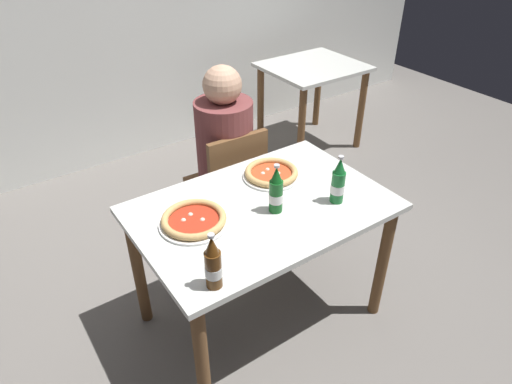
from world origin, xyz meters
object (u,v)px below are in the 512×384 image
at_px(dining_table_main, 262,225).
at_px(pizza_marinara_far, 194,220).
at_px(beer_bottle_right, 338,183).
at_px(pizza_margherita_near, 271,173).
at_px(beer_bottle_left, 213,265).
at_px(chair_behind_table, 230,183).
at_px(dining_table_background, 312,83).
at_px(beer_bottle_center, 276,192).
at_px(diner_seated, 226,166).

bearing_deg(dining_table_main, pizza_marinara_far, 170.09).
height_order(dining_table_main, beer_bottle_right, beer_bottle_right).
bearing_deg(pizza_margherita_near, beer_bottle_right, -70.32).
bearing_deg(beer_bottle_left, pizza_margherita_near, 38.46).
xyz_separation_m(chair_behind_table, dining_table_background, (1.35, 0.82, 0.11)).
height_order(dining_table_background, beer_bottle_center, beer_bottle_center).
height_order(dining_table_background, pizza_marinara_far, pizza_marinara_far).
relative_size(chair_behind_table, beer_bottle_center, 3.44).
relative_size(diner_seated, beer_bottle_right, 4.89).
bearing_deg(beer_bottle_center, pizza_marinara_far, 160.94).
distance_m(diner_seated, dining_table_background, 1.55).
relative_size(dining_table_background, beer_bottle_right, 3.24).
relative_size(pizza_marinara_far, beer_bottle_right, 1.28).
xyz_separation_m(chair_behind_table, diner_seated, (0.00, 0.05, 0.10)).
bearing_deg(beer_bottle_right, beer_bottle_center, 160.10).
xyz_separation_m(dining_table_main, dining_table_background, (1.54, 1.43, -0.04)).
height_order(diner_seated, beer_bottle_right, diner_seated).
relative_size(dining_table_main, dining_table_background, 1.50).
bearing_deg(chair_behind_table, pizza_marinara_far, 48.98).
bearing_deg(pizza_marinara_far, diner_seated, 48.91).
relative_size(diner_seated, pizza_marinara_far, 3.81).
height_order(beer_bottle_left, beer_bottle_right, same).
height_order(pizza_margherita_near, beer_bottle_center, beer_bottle_center).
bearing_deg(pizza_margherita_near, beer_bottle_center, -122.36).
distance_m(dining_table_main, chair_behind_table, 0.66).
bearing_deg(dining_table_main, beer_bottle_right, -28.35).
distance_m(dining_table_main, beer_bottle_right, 0.42).
bearing_deg(beer_bottle_left, dining_table_background, 41.37).
bearing_deg(diner_seated, dining_table_background, 29.69).
relative_size(chair_behind_table, dining_table_background, 1.06).
height_order(dining_table_main, pizza_marinara_far, pizza_marinara_far).
height_order(dining_table_background, beer_bottle_right, beer_bottle_right).
bearing_deg(pizza_margherita_near, chair_behind_table, 89.69).
relative_size(chair_behind_table, beer_bottle_left, 3.44).
bearing_deg(dining_table_background, chair_behind_table, -148.77).
xyz_separation_m(chair_behind_table, pizza_marinara_far, (-0.52, -0.55, 0.29)).
bearing_deg(beer_bottle_right, dining_table_main, 151.65).
height_order(diner_seated, dining_table_background, diner_seated).
bearing_deg(beer_bottle_right, diner_seated, 98.32).
height_order(pizza_marinara_far, beer_bottle_right, beer_bottle_right).
relative_size(beer_bottle_left, beer_bottle_right, 1.00).
bearing_deg(diner_seated, beer_bottle_center, -102.73).
bearing_deg(beer_bottle_left, chair_behind_table, 55.56).
bearing_deg(pizza_marinara_far, chair_behind_table, 46.58).
relative_size(chair_behind_table, diner_seated, 0.70).
bearing_deg(pizza_margherita_near, diner_seated, 89.36).
distance_m(diner_seated, pizza_marinara_far, 0.82).
distance_m(pizza_marinara_far, beer_bottle_left, 0.41).
distance_m(pizza_marinara_far, beer_bottle_center, 0.39).
bearing_deg(beer_bottle_left, beer_bottle_center, 28.07).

